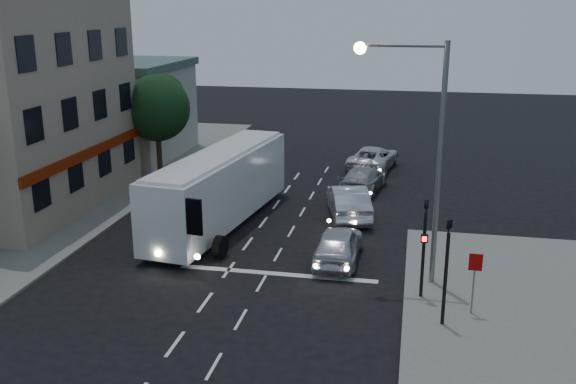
% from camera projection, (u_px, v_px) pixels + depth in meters
% --- Properties ---
extents(ground, '(120.00, 120.00, 0.00)m').
position_uv_depth(ground, '(214.00, 291.00, 23.99)').
color(ground, black).
extents(sidewalk_far, '(12.00, 50.00, 0.12)m').
position_uv_depth(sidewalk_far, '(25.00, 206.00, 33.94)').
color(sidewalk_far, slate).
rests_on(sidewalk_far, ground).
extents(road_markings, '(8.00, 30.55, 0.01)m').
position_uv_depth(road_markings, '(267.00, 260.00, 26.85)').
color(road_markings, silver).
rests_on(road_markings, ground).
extents(tour_bus, '(3.94, 11.98, 3.60)m').
position_uv_depth(tour_bus, '(220.00, 186.00, 30.65)').
color(tour_bus, silver).
rests_on(tour_bus, ground).
extents(car_suv, '(1.83, 4.41, 1.49)m').
position_uv_depth(car_suv, '(338.00, 244.00, 26.56)').
color(car_suv, silver).
rests_on(car_suv, ground).
extents(car_sedan_a, '(2.88, 5.28, 1.65)m').
position_uv_depth(car_sedan_a, '(348.00, 201.00, 32.08)').
color(car_sedan_a, silver).
rests_on(car_sedan_a, ground).
extents(car_sedan_b, '(2.74, 5.15, 1.42)m').
position_uv_depth(car_sedan_b, '(363.00, 179.00, 36.62)').
color(car_sedan_b, '#99999D').
rests_on(car_sedan_b, ground).
extents(car_sedan_c, '(3.34, 5.75, 1.51)m').
position_uv_depth(car_sedan_c, '(373.00, 158.00, 41.48)').
color(car_sedan_c, silver).
rests_on(car_sedan_c, ground).
extents(traffic_signal_main, '(0.25, 0.35, 4.10)m').
position_uv_depth(traffic_signal_main, '(424.00, 237.00, 22.61)').
color(traffic_signal_main, black).
rests_on(traffic_signal_main, sidewalk_near).
extents(traffic_signal_side, '(0.18, 0.15, 4.10)m').
position_uv_depth(traffic_signal_side, '(447.00, 259.00, 20.61)').
color(traffic_signal_side, black).
rests_on(traffic_signal_side, sidewalk_near).
extents(regulatory_sign, '(0.45, 0.12, 2.20)m').
position_uv_depth(regulatory_sign, '(475.00, 274.00, 21.56)').
color(regulatory_sign, slate).
rests_on(regulatory_sign, sidewalk_near).
extents(streetlight, '(3.32, 0.44, 9.00)m').
position_uv_depth(streetlight, '(422.00, 136.00, 23.06)').
color(streetlight, slate).
rests_on(streetlight, sidewalk_near).
extents(low_building_north, '(9.40, 9.40, 6.50)m').
position_uv_depth(low_building_north, '(114.00, 108.00, 44.39)').
color(low_building_north, '#B5B3A9').
rests_on(low_building_north, sidewalk_far).
extents(street_tree, '(4.00, 4.00, 6.20)m').
position_uv_depth(street_tree, '(157.00, 105.00, 38.40)').
color(street_tree, black).
rests_on(street_tree, sidewalk_far).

